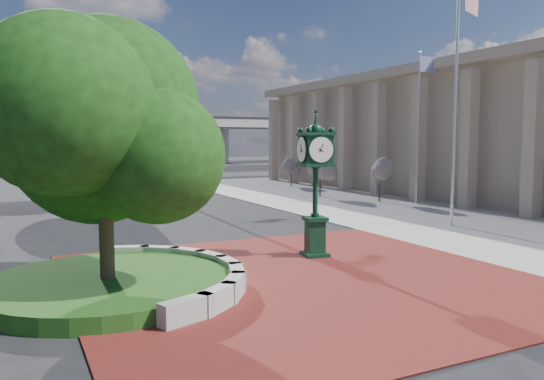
{
  "coord_description": "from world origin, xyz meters",
  "views": [
    {
      "loc": [
        -7.03,
        -13.33,
        3.78
      ],
      "look_at": [
        0.28,
        1.5,
        2.23
      ],
      "focal_mm": 35.0,
      "sensor_mm": 36.0,
      "label": 1
    }
  ],
  "objects": [
    {
      "name": "ground",
      "position": [
        0.0,
        0.0,
        0.0
      ],
      "size": [
        200.0,
        200.0,
        0.0
      ],
      "primitive_type": "plane",
      "color": "black",
      "rests_on": "ground"
    },
    {
      "name": "plaza",
      "position": [
        0.0,
        -1.0,
        0.02
      ],
      "size": [
        12.0,
        12.0,
        0.04
      ],
      "primitive_type": "cube",
      "color": "maroon",
      "rests_on": "ground"
    },
    {
      "name": "sidewalk",
      "position": [
        16.0,
        10.0,
        0.02
      ],
      "size": [
        20.0,
        50.0,
        0.04
      ],
      "primitive_type": "cube",
      "color": "#9E9B93",
      "rests_on": "ground"
    },
    {
      "name": "planter_wall",
      "position": [
        -2.71,
        -0.0,
        0.27
      ],
      "size": [
        2.96,
        6.77,
        0.54
      ],
      "color": "#9E9B93",
      "rests_on": "ground"
    },
    {
      "name": "grass_bed",
      "position": [
        -5.0,
        0.0,
        0.2
      ],
      "size": [
        6.1,
        6.1,
        0.4
      ],
      "primitive_type": "cylinder",
      "color": "#134413",
      "rests_on": "ground"
    },
    {
      "name": "civic_building",
      "position": [
        23.6,
        12.0,
        4.33
      ],
      "size": [
        17.35,
        44.0,
        8.6
      ],
      "color": "tan",
      "rests_on": "ground"
    },
    {
      "name": "overpass",
      "position": [
        -0.22,
        70.0,
        6.54
      ],
      "size": [
        90.0,
        12.0,
        7.5
      ],
      "color": "#9E9B93",
      "rests_on": "ground"
    },
    {
      "name": "tree_planter",
      "position": [
        -5.0,
        0.0,
        3.72
      ],
      "size": [
        5.2,
        5.2,
        6.33
      ],
      "color": "#38281C",
      "rests_on": "ground"
    },
    {
      "name": "tree_street",
      "position": [
        -4.0,
        18.0,
        3.24
      ],
      "size": [
        4.4,
        4.4,
        5.45
      ],
      "color": "#38281C",
      "rests_on": "ground"
    },
    {
      "name": "post_clock",
      "position": [
        1.72,
        1.26,
        2.57
      ],
      "size": [
        1.1,
        1.1,
        4.67
      ],
      "color": "black",
      "rests_on": "ground"
    },
    {
      "name": "parked_car",
      "position": [
        3.44,
        38.9,
        0.81
      ],
      "size": [
        2.44,
        4.96,
        1.63
      ],
      "primitive_type": "imported",
      "rotation": [
        0.0,
        0.0,
        -0.11
      ],
      "color": "maroon",
      "rests_on": "ground"
    },
    {
      "name": "flagpole_a",
      "position": [
        10.35,
        3.94,
        5.46
      ],
      "size": [
        1.6,
        0.64,
        10.65
      ],
      "color": "silver",
      "rests_on": "ground"
    },
    {
      "name": "flagpole_b",
      "position": [
        14.47,
        10.89,
        4.6
      ],
      "size": [
        1.4,
        0.16,
        8.97
      ],
      "color": "silver",
      "rests_on": "ground"
    },
    {
      "name": "street_lamp_near",
      "position": [
        2.5,
        24.33,
        5.97
      ],
      "size": [
        2.25,
        0.78,
        10.19
      ],
      "color": "slate",
      "rests_on": "ground"
    },
    {
      "name": "street_lamp_far",
      "position": [
        -1.86,
        39.31,
        5.15
      ],
      "size": [
        1.97,
        0.35,
        8.79
      ],
      "color": "slate",
      "rests_on": "ground"
    },
    {
      "name": "shrub_near",
      "position": [
        13.18,
        12.73,
        1.59
      ],
      "size": [
        1.2,
        1.2,
        2.2
      ],
      "color": "#38281C",
      "rests_on": "ground"
    },
    {
      "name": "shrub_mid",
      "position": [
        11.52,
        16.99,
        1.59
      ],
      "size": [
        1.2,
        1.2,
        2.2
      ],
      "color": "#38281C",
      "rests_on": "ground"
    },
    {
      "name": "shrub_far",
      "position": [
        13.37,
        24.52,
        1.59
      ],
      "size": [
        1.2,
        1.2,
        2.2
      ],
      "color": "#38281C",
      "rests_on": "ground"
    }
  ]
}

